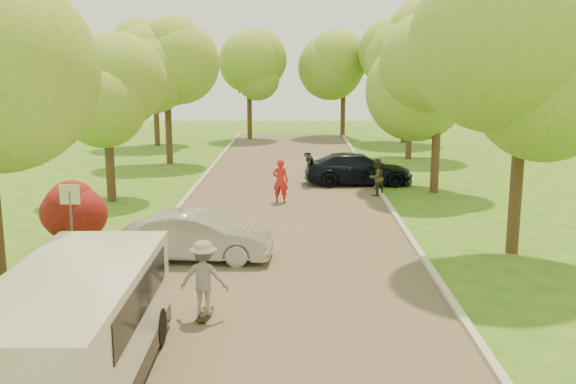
{
  "coord_description": "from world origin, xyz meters",
  "views": [
    {
      "loc": [
        0.46,
        -13.24,
        5.41
      ],
      "look_at": [
        0.18,
        7.44,
        1.3
      ],
      "focal_mm": 40.0,
      "sensor_mm": 36.0,
      "label": 1
    }
  ],
  "objects_px": {
    "silver_sedan": "(198,236)",
    "street_sign": "(70,206)",
    "minivan": "(75,330)",
    "dark_sedan": "(358,169)",
    "person_striped": "(280,181)",
    "longboard": "(205,314)",
    "skateboarder": "(204,277)",
    "person_olive": "(376,177)"
  },
  "relations": [
    {
      "from": "person_striped",
      "to": "longboard",
      "type": "bearing_deg",
      "value": 94.38
    },
    {
      "from": "minivan",
      "to": "dark_sedan",
      "type": "bearing_deg",
      "value": 69.99
    },
    {
      "from": "skateboarder",
      "to": "person_olive",
      "type": "distance_m",
      "value": 14.36
    },
    {
      "from": "minivan",
      "to": "dark_sedan",
      "type": "relative_size",
      "value": 1.14
    },
    {
      "from": "person_olive",
      "to": "street_sign",
      "type": "bearing_deg",
      "value": 2.11
    },
    {
      "from": "silver_sedan",
      "to": "skateboarder",
      "type": "distance_m",
      "value": 4.32
    },
    {
      "from": "dark_sedan",
      "to": "longboard",
      "type": "relative_size",
      "value": 5.77
    },
    {
      "from": "person_striped",
      "to": "person_olive",
      "type": "distance_m",
      "value": 4.22
    },
    {
      "from": "silver_sedan",
      "to": "street_sign",
      "type": "bearing_deg",
      "value": 95.49
    },
    {
      "from": "person_olive",
      "to": "minivan",
      "type": "bearing_deg",
      "value": 25.36
    },
    {
      "from": "street_sign",
      "to": "minivan",
      "type": "distance_m",
      "value": 7.8
    },
    {
      "from": "street_sign",
      "to": "silver_sedan",
      "type": "bearing_deg",
      "value": 2.08
    },
    {
      "from": "street_sign",
      "to": "person_olive",
      "type": "height_order",
      "value": "street_sign"
    },
    {
      "from": "street_sign",
      "to": "skateboarder",
      "type": "distance_m",
      "value": 5.97
    },
    {
      "from": "street_sign",
      "to": "dark_sedan",
      "type": "xyz_separation_m",
      "value": [
        9.1,
        11.84,
        -0.85
      ]
    },
    {
      "from": "longboard",
      "to": "skateboarder",
      "type": "bearing_deg",
      "value": -0.0
    },
    {
      "from": "minivan",
      "to": "silver_sedan",
      "type": "relative_size",
      "value": 1.36
    },
    {
      "from": "person_striped",
      "to": "person_olive",
      "type": "xyz_separation_m",
      "value": [
        3.98,
        1.42,
        -0.09
      ]
    },
    {
      "from": "street_sign",
      "to": "dark_sedan",
      "type": "height_order",
      "value": "street_sign"
    },
    {
      "from": "minivan",
      "to": "longboard",
      "type": "relative_size",
      "value": 6.59
    },
    {
      "from": "dark_sedan",
      "to": "person_striped",
      "type": "height_order",
      "value": "person_striped"
    },
    {
      "from": "minivan",
      "to": "longboard",
      "type": "distance_m",
      "value": 3.77
    },
    {
      "from": "minivan",
      "to": "skateboarder",
      "type": "distance_m",
      "value": 3.63
    },
    {
      "from": "longboard",
      "to": "minivan",
      "type": "bearing_deg",
      "value": 67.25
    },
    {
      "from": "silver_sedan",
      "to": "longboard",
      "type": "distance_m",
      "value": 4.36
    },
    {
      "from": "dark_sedan",
      "to": "person_striped",
      "type": "bearing_deg",
      "value": 136.81
    },
    {
      "from": "silver_sedan",
      "to": "skateboarder",
      "type": "xyz_separation_m",
      "value": [
        0.77,
        -4.25,
        0.25
      ]
    },
    {
      "from": "silver_sedan",
      "to": "skateboarder",
      "type": "height_order",
      "value": "skateboarder"
    },
    {
      "from": "person_olive",
      "to": "dark_sedan",
      "type": "bearing_deg",
      "value": -120.92
    },
    {
      "from": "street_sign",
      "to": "longboard",
      "type": "relative_size",
      "value": 2.54
    },
    {
      "from": "minivan",
      "to": "person_olive",
      "type": "height_order",
      "value": "minivan"
    },
    {
      "from": "skateboarder",
      "to": "street_sign",
      "type": "bearing_deg",
      "value": -39.21
    },
    {
      "from": "person_striped",
      "to": "person_olive",
      "type": "bearing_deg",
      "value": -149.44
    },
    {
      "from": "dark_sedan",
      "to": "skateboarder",
      "type": "relative_size",
      "value": 3.02
    },
    {
      "from": "person_striped",
      "to": "dark_sedan",
      "type": "bearing_deg",
      "value": -119.81
    },
    {
      "from": "street_sign",
      "to": "longboard",
      "type": "bearing_deg",
      "value": -43.94
    },
    {
      "from": "silver_sedan",
      "to": "dark_sedan",
      "type": "distance_m",
      "value": 12.98
    },
    {
      "from": "dark_sedan",
      "to": "longboard",
      "type": "distance_m",
      "value": 16.68
    },
    {
      "from": "skateboarder",
      "to": "person_olive",
      "type": "height_order",
      "value": "skateboarder"
    },
    {
      "from": "street_sign",
      "to": "person_striped",
      "type": "bearing_deg",
      "value": 54.18
    },
    {
      "from": "minivan",
      "to": "person_striped",
      "type": "height_order",
      "value": "minivan"
    },
    {
      "from": "street_sign",
      "to": "person_striped",
      "type": "distance_m",
      "value": 9.64
    }
  ]
}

